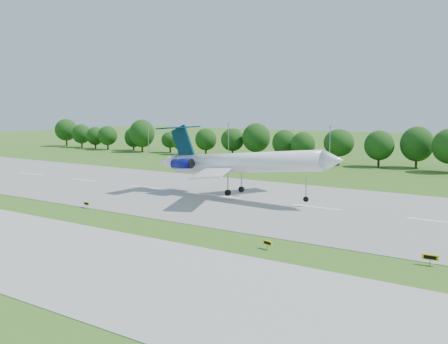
{
  "coord_description": "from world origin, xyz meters",
  "views": [
    {
      "loc": [
        33.73,
        -55.48,
        17.41
      ],
      "look_at": [
        -14.65,
        18.0,
        6.0
      ],
      "focal_mm": 40.0,
      "sensor_mm": 36.0,
      "label": 1
    }
  ],
  "objects_px": {
    "taxi_sign_left": "(87,204)",
    "service_vehicle_a": "(209,159)",
    "service_vehicle_b": "(291,163)",
    "airliner": "(235,162)"
  },
  "relations": [
    {
      "from": "service_vehicle_a",
      "to": "service_vehicle_b",
      "type": "relative_size",
      "value": 1.13
    },
    {
      "from": "airliner",
      "to": "taxi_sign_left",
      "type": "bearing_deg",
      "value": -124.59
    },
    {
      "from": "airliner",
      "to": "service_vehicle_b",
      "type": "distance_m",
      "value": 58.8
    },
    {
      "from": "airliner",
      "to": "service_vehicle_a",
      "type": "height_order",
      "value": "airliner"
    },
    {
      "from": "service_vehicle_a",
      "to": "airliner",
      "type": "bearing_deg",
      "value": -116.49
    },
    {
      "from": "airliner",
      "to": "service_vehicle_b",
      "type": "bearing_deg",
      "value": 106.98
    },
    {
      "from": "taxi_sign_left",
      "to": "service_vehicle_a",
      "type": "bearing_deg",
      "value": 115.43
    },
    {
      "from": "taxi_sign_left",
      "to": "service_vehicle_a",
      "type": "relative_size",
      "value": 0.39
    },
    {
      "from": "service_vehicle_b",
      "to": "airliner",
      "type": "bearing_deg",
      "value": -157.35
    },
    {
      "from": "airliner",
      "to": "service_vehicle_a",
      "type": "relative_size",
      "value": 10.76
    }
  ]
}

